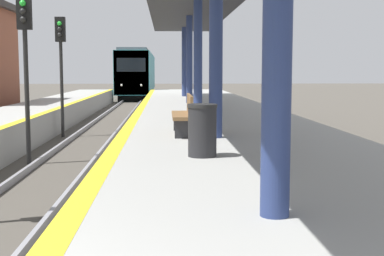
{
  "coord_description": "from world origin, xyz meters",
  "views": [
    {
      "loc": [
        2.62,
        -2.62,
        2.46
      ],
      "look_at": [
        3.67,
        18.35,
        0.21
      ],
      "focal_mm": 50.0,
      "sensor_mm": 36.0,
      "label": 1
    }
  ],
  "objects_px": {
    "signal_far": "(61,54)",
    "bench": "(185,113)",
    "trash_bin": "(202,130)",
    "signal_mid": "(25,46)",
    "train": "(138,74)"
  },
  "relations": [
    {
      "from": "signal_mid",
      "to": "signal_far",
      "type": "bearing_deg",
      "value": 92.1
    },
    {
      "from": "train",
      "to": "bench",
      "type": "bearing_deg",
      "value": -85.61
    },
    {
      "from": "trash_bin",
      "to": "signal_far",
      "type": "bearing_deg",
      "value": 112.28
    },
    {
      "from": "train",
      "to": "bench",
      "type": "height_order",
      "value": "train"
    },
    {
      "from": "train",
      "to": "signal_mid",
      "type": "height_order",
      "value": "signal_mid"
    },
    {
      "from": "signal_far",
      "to": "signal_mid",
      "type": "bearing_deg",
      "value": -87.9
    },
    {
      "from": "signal_mid",
      "to": "bench",
      "type": "height_order",
      "value": "signal_mid"
    },
    {
      "from": "trash_bin",
      "to": "train",
      "type": "bearing_deg",
      "value": 94.31
    },
    {
      "from": "trash_bin",
      "to": "bench",
      "type": "relative_size",
      "value": 0.47
    },
    {
      "from": "train",
      "to": "trash_bin",
      "type": "height_order",
      "value": "train"
    },
    {
      "from": "bench",
      "to": "trash_bin",
      "type": "bearing_deg",
      "value": -86.71
    },
    {
      "from": "signal_far",
      "to": "trash_bin",
      "type": "xyz_separation_m",
      "value": [
        4.46,
        -10.89,
        -1.65
      ]
    },
    {
      "from": "signal_far",
      "to": "bench",
      "type": "relative_size",
      "value": 2.27
    },
    {
      "from": "trash_bin",
      "to": "bench",
      "type": "xyz_separation_m",
      "value": [
        -0.19,
        3.27,
        0.04
      ]
    },
    {
      "from": "signal_mid",
      "to": "trash_bin",
      "type": "bearing_deg",
      "value": -49.8
    }
  ]
}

